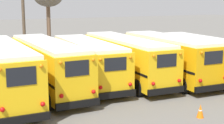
% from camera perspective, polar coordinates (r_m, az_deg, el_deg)
% --- Properties ---
extents(ground_plane, '(160.00, 160.00, 0.00)m').
position_cam_1_polar(ground_plane, '(23.48, -0.05, -3.83)').
color(ground_plane, '#66635E').
extents(school_bus_0, '(2.65, 10.33, 3.30)m').
position_cam_1_polar(school_bus_0, '(20.40, -17.68, -1.35)').
color(school_bus_0, yellow).
rests_on(school_bus_0, ground).
extents(school_bus_1, '(2.73, 10.43, 3.18)m').
position_cam_1_polar(school_bus_1, '(22.03, -10.67, -0.36)').
color(school_bus_1, yellow).
rests_on(school_bus_1, ground).
extents(school_bus_2, '(2.81, 9.57, 3.00)m').
position_cam_1_polar(school_bus_2, '(23.28, -4.07, 0.14)').
color(school_bus_2, yellow).
rests_on(school_bus_2, ground).
extents(school_bus_3, '(2.62, 10.53, 3.09)m').
position_cam_1_polar(school_bus_3, '(24.33, 2.34, 0.74)').
color(school_bus_3, yellow).
rests_on(school_bus_3, ground).
extents(school_bus_4, '(2.69, 9.53, 3.16)m').
position_cam_1_polar(school_bus_4, '(24.86, 9.41, 0.90)').
color(school_bus_4, '#E5A00C').
rests_on(school_bus_4, ground).
extents(school_bus_5, '(2.83, 10.21, 2.97)m').
position_cam_1_polar(school_bus_5, '(26.16, 15.32, 0.91)').
color(school_bus_5, '#EAAA0F').
rests_on(school_bus_5, ground).
extents(utility_pole, '(1.80, 0.30, 9.10)m').
position_cam_1_polar(utility_pole, '(34.35, -14.55, 8.29)').
color(utility_pole, brown).
rests_on(utility_pole, ground).
extents(fence_line, '(22.41, 0.06, 1.42)m').
position_cam_1_polar(fence_line, '(29.54, -5.78, 1.04)').
color(fence_line, '#939399').
rests_on(fence_line, ground).
extents(traffic_cone, '(0.36, 0.36, 0.68)m').
position_cam_1_polar(traffic_cone, '(17.65, 14.48, -7.89)').
color(traffic_cone, orange).
rests_on(traffic_cone, ground).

